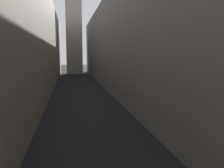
{
  "coord_description": "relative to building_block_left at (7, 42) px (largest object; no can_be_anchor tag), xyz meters",
  "views": [
    {
      "loc": [
        -2.09,
        3.57,
        7.48
      ],
      "look_at": [
        0.0,
        14.67,
        6.03
      ],
      "focal_mm": 36.47,
      "sensor_mm": 36.0,
      "label": 1
    }
  ],
  "objects": [
    {
      "name": "building_block_right",
      "position": [
        25.94,
        0.0,
        -0.01
      ],
      "size": [
        13.96,
        108.0,
        19.76
      ],
      "primitive_type": "cube",
      "color": "slate",
      "rests_on": "ground"
    },
    {
      "name": "ground_plane",
      "position": [
        13.46,
        -2.0,
        -9.88
      ],
      "size": [
        264.0,
        264.0,
        0.0
      ],
      "primitive_type": "plane",
      "color": "black"
    },
    {
      "name": "building_block_left",
      "position": [
        0.0,
        0.0,
        0.0
      ],
      "size": [
        15.91,
        108.0,
        19.77
      ],
      "primitive_type": "cube",
      "color": "#756B5B",
      "rests_on": "ground"
    }
  ]
}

